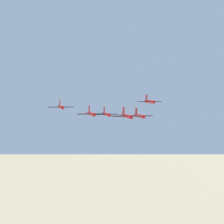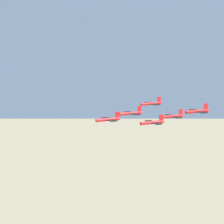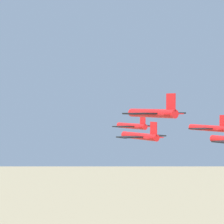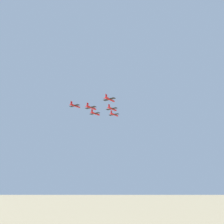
% 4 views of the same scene
% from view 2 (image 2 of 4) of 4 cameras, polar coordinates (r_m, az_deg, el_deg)
% --- Properties ---
extents(jet_0, '(10.23, 10.56, 3.55)m').
position_cam_2_polar(jet_0, '(215.06, -0.35, -0.79)').
color(jet_0, red).
extents(jet_1, '(10.23, 10.56, 3.55)m').
position_cam_2_polar(jet_1, '(214.55, 4.41, -1.12)').
color(jet_1, red).
extents(jet_2, '(10.23, 10.56, 3.55)m').
position_cam_2_polar(jet_2, '(229.92, 2.12, -0.12)').
color(jet_2, red).
extents(jet_3, '(10.23, 10.56, 3.55)m').
position_cam_2_polar(jet_3, '(214.51, 9.21, 0.09)').
color(jet_3, red).
extents(jet_4, '(10.23, 10.56, 3.55)m').
position_cam_2_polar(jet_4, '(230.14, 6.57, -0.45)').
color(jet_4, red).
extents(jet_5, '(10.23, 10.56, 3.55)m').
position_cam_2_polar(jet_5, '(244.88, 4.30, 0.92)').
color(jet_5, red).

